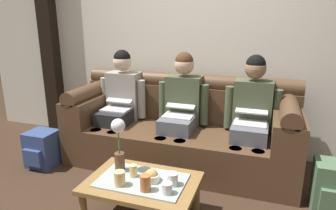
# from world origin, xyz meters

# --- Properties ---
(back_wall_patterned) EXTENTS (6.00, 0.12, 2.90)m
(back_wall_patterned) POSITION_xyz_m (0.00, 1.70, 1.45)
(back_wall_patterned) COLOR silver
(back_wall_patterned) RESTS_ON ground_plane
(timber_pillar) EXTENTS (0.20, 0.20, 2.90)m
(timber_pillar) POSITION_xyz_m (-1.96, 1.58, 1.45)
(timber_pillar) COLOR black
(timber_pillar) RESTS_ON ground_plane
(couch) EXTENTS (2.43, 0.88, 0.96)m
(couch) POSITION_xyz_m (0.00, 1.17, 0.37)
(couch) COLOR #513823
(couch) RESTS_ON ground_plane
(person_left) EXTENTS (0.56, 0.67, 1.22)m
(person_left) POSITION_xyz_m (-0.73, 1.17, 0.66)
(person_left) COLOR #232326
(person_left) RESTS_ON ground_plane
(person_middle) EXTENTS (0.56, 0.67, 1.22)m
(person_middle) POSITION_xyz_m (0.00, 1.17, 0.66)
(person_middle) COLOR #595B66
(person_middle) RESTS_ON ground_plane
(person_right) EXTENTS (0.56, 0.67, 1.22)m
(person_right) POSITION_xyz_m (0.73, 1.17, 0.66)
(person_right) COLOR #595B66
(person_right) RESTS_ON ground_plane
(coffee_table) EXTENTS (0.86, 0.59, 0.35)m
(coffee_table) POSITION_xyz_m (0.00, 0.10, 0.30)
(coffee_table) COLOR olive
(coffee_table) RESTS_ON ground_plane
(flower_vase) EXTENTS (0.11, 0.11, 0.45)m
(flower_vase) POSITION_xyz_m (-0.23, 0.18, 0.61)
(flower_vase) COLOR brown
(flower_vase) RESTS_ON coffee_table
(snack_bowl) EXTENTS (0.12, 0.12, 0.10)m
(snack_bowl) POSITION_xyz_m (0.08, 0.10, 0.39)
(snack_bowl) COLOR silver
(snack_bowl) RESTS_ON coffee_table
(cup_near_left) EXTENTS (0.06, 0.06, 0.10)m
(cup_near_left) POSITION_xyz_m (-0.08, 0.12, 0.40)
(cup_near_left) COLOR #DBB77A
(cup_near_left) RESTS_ON coffee_table
(cup_near_right) EXTENTS (0.08, 0.08, 0.12)m
(cup_near_right) POSITION_xyz_m (0.09, -0.04, 0.42)
(cup_near_right) COLOR #B26633
(cup_near_right) RESTS_ON coffee_table
(cup_far_center) EXTENTS (0.08, 0.08, 0.08)m
(cup_far_center) POSITION_xyz_m (0.25, -0.02, 0.39)
(cup_far_center) COLOR silver
(cup_far_center) RESTS_ON coffee_table
(cup_far_left) EXTENTS (0.08, 0.08, 0.11)m
(cup_far_left) POSITION_xyz_m (-0.12, -0.03, 0.41)
(cup_far_left) COLOR #DBB77A
(cup_far_left) RESTS_ON coffee_table
(cup_far_right) EXTENTS (0.08, 0.08, 0.10)m
(cup_far_right) POSITION_xyz_m (0.25, 0.10, 0.40)
(cup_far_right) COLOR white
(cup_far_right) RESTS_ON coffee_table
(backpack_right) EXTENTS (0.28, 0.31, 0.44)m
(backpack_right) POSITION_xyz_m (1.43, 0.69, 0.22)
(backpack_right) COLOR #4C6B4C
(backpack_right) RESTS_ON ground_plane
(backpack_left) EXTENTS (0.30, 0.32, 0.39)m
(backpack_left) POSITION_xyz_m (-1.40, 0.60, 0.19)
(backpack_left) COLOR #33477A
(backpack_left) RESTS_ON ground_plane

